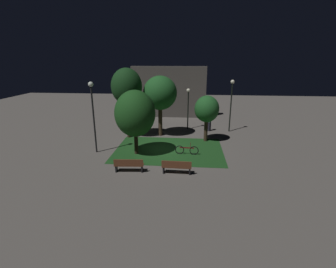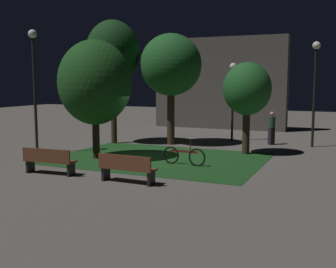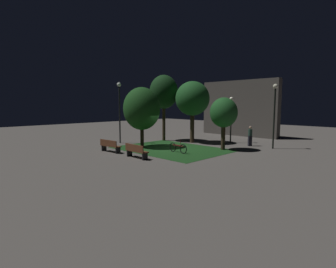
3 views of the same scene
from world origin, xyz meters
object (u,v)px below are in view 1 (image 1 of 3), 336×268
Objects in this scene: tree_tall_center at (127,87)px; lamp_post_near_wall at (188,101)px; bench_path_side at (129,165)px; tree_near_wall at (160,93)px; tree_lawn_side at (135,114)px; lamp_post_plaza_east at (231,97)px; tree_right_canopy at (207,109)px; bicycle at (187,150)px; bench_by_lamp at (177,166)px; pedestrian at (210,122)px; lamp_post_plaza_west at (93,106)px.

tree_tall_center is 1.51× the size of lamp_post_near_wall.
bench_path_side is 0.34× the size of tree_near_wall.
tree_lawn_side is at bearing 93.47° from bench_path_side.
tree_tall_center is 1.24× the size of lamp_post_plaza_east.
tree_near_wall is (2.73, 0.81, -0.62)m from tree_tall_center.
bicycle is (-1.53, -3.26, -2.38)m from tree_right_canopy.
tree_tall_center reaches higher than bicycle.
tree_near_wall reaches higher than tree_lawn_side.
tree_near_wall is 1.34× the size of lamp_post_near_wall.
pedestrian is (2.63, 9.60, 0.37)m from bench_by_lamp.
lamp_post_near_wall is at bearing 167.54° from pedestrian.
tree_tall_center is (-4.63, 6.93, 3.96)m from bench_by_lamp.
tree_right_canopy is (2.10, 6.51, 2.25)m from bench_by_lamp.
tree_right_canopy is 0.83× the size of tree_lawn_side.
bicycle is at bearing -115.14° from tree_right_canopy.
lamp_post_plaza_west is 3.03× the size of bicycle.
lamp_post_plaza_east is at bearing 52.14° from bench_path_side.
pedestrian is at bearing -179.73° from lamp_post_plaza_east.
lamp_post_near_wall is 0.82× the size of lamp_post_plaza_east.
lamp_post_plaza_east is (10.71, 6.49, -0.20)m from lamp_post_plaza_west.
lamp_post_plaza_east is at bearing 40.44° from tree_lawn_side.
tree_lawn_side reaches higher than bicycle.
lamp_post_plaza_east reaches higher than lamp_post_near_wall.
bench_path_side is at bearing -137.24° from bicycle.
tree_tall_center reaches higher than lamp_post_near_wall.
tree_near_wall is (1.23, 4.66, 0.81)m from tree_lawn_side.
tree_lawn_side is at bearing -104.78° from tree_near_wall.
bench_by_lamp is 1.13× the size of pedestrian.
tree_right_canopy is 6.26m from tree_lawn_side.
lamp_post_plaza_west is at bearing -143.67° from pedestrian.
bench_path_side is at bearing -127.86° from lamp_post_plaza_east.
bicycle is 1.07× the size of pedestrian.
tree_near_wall is 1.10× the size of lamp_post_plaza_east.
lamp_post_near_wall is (5.17, 3.13, -1.68)m from tree_tall_center.
bench_path_side is at bearing -76.32° from tree_tall_center.
bench_by_lamp is 0.37× the size of lamp_post_plaza_east.
bench_path_side is 1.14× the size of pedestrian.
bicycle is (5.20, -3.68, -4.10)m from tree_tall_center.
lamp_post_near_wall is 0.77× the size of lamp_post_plaza_west.
bench_by_lamp is at bearing -107.87° from tree_right_canopy.
lamp_post_near_wall is at bearing 70.92° from bench_path_side.
bench_path_side is 3.99m from tree_lawn_side.
tree_tall_center is 1.13× the size of tree_near_wall.
lamp_post_plaza_east is at bearing 58.13° from bicycle.
tree_right_canopy is 2.40× the size of pedestrian.
pedestrian is (4.53, 1.86, -2.97)m from tree_near_wall.
bench_path_side is 5.40m from lamp_post_plaza_west.
tree_near_wall reaches higher than lamp_post_near_wall.
lamp_post_plaza_east is at bearing 0.27° from pedestrian.
bench_path_side and bench_by_lamp have the same top height.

